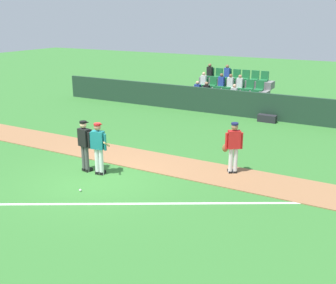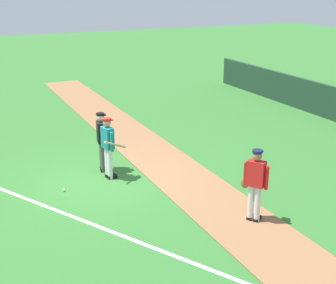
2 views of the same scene
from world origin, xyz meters
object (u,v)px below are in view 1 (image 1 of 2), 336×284
object	(u,v)px
umpire_home_plate	(85,143)
runner_red_jersey	(233,146)
baseball	(80,190)
equipment_bag	(267,118)
batter_teal_jersey	(99,147)

from	to	relation	value
umpire_home_plate	runner_red_jersey	distance (m)	4.92
baseball	equipment_bag	bearing A→B (deg)	76.57
batter_teal_jersey	baseball	distance (m)	1.70
batter_teal_jersey	baseball	size ratio (longest dim) A/B	23.78
baseball	batter_teal_jersey	bearing A→B (deg)	103.65
umpire_home_plate	equipment_bag	size ratio (longest dim) A/B	1.96
batter_teal_jersey	equipment_bag	world-z (taller)	batter_teal_jersey
baseball	umpire_home_plate	bearing A→B (deg)	123.45
batter_teal_jersey	baseball	xyz separation A→B (m)	(0.34, -1.38, -0.93)
equipment_bag	runner_red_jersey	bearing A→B (deg)	-83.05
runner_red_jersey	equipment_bag	xyz separation A→B (m)	(-0.89, 7.32, -0.78)
runner_red_jersey	baseball	world-z (taller)	runner_red_jersey
umpire_home_plate	equipment_bag	world-z (taller)	umpire_home_plate
baseball	equipment_bag	xyz separation A→B (m)	(2.60, 10.89, 0.14)
equipment_bag	batter_teal_jersey	bearing A→B (deg)	-107.17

